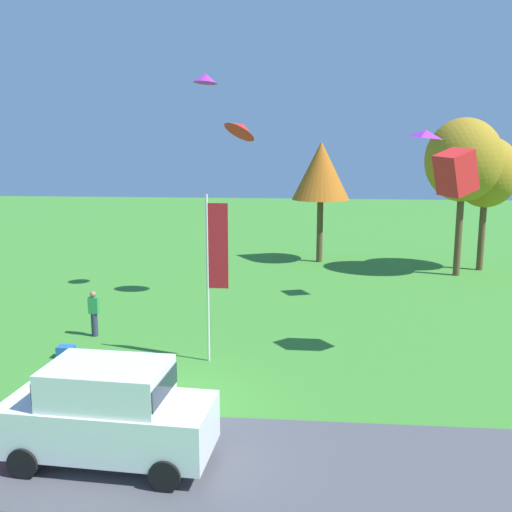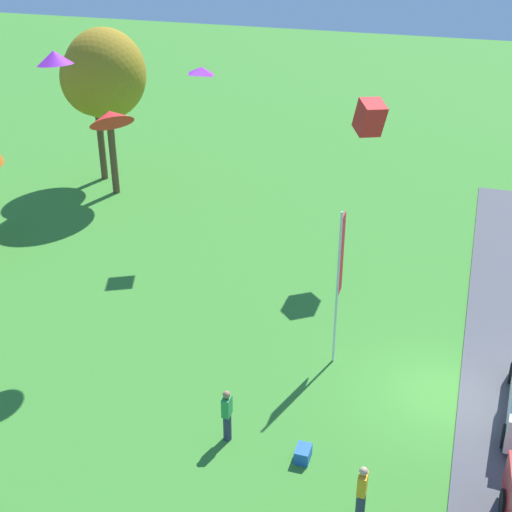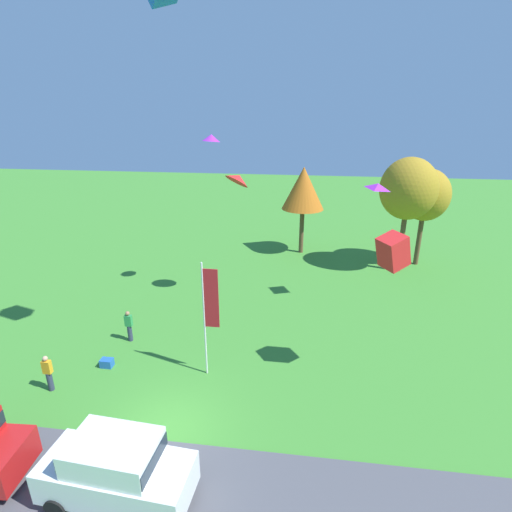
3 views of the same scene
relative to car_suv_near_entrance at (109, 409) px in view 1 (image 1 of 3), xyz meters
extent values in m
plane|color=#3D842D|center=(0.43, 2.97, -1.30)|extent=(120.00, 120.00, 0.00)
cube|color=#4C4C51|center=(0.43, 0.17, -1.27)|extent=(36.00, 4.40, 0.06)
cube|color=white|center=(0.00, 0.00, -0.35)|extent=(4.72, 2.20, 1.10)
cube|color=white|center=(0.00, 0.00, 0.62)|extent=(2.71, 1.93, 0.84)
cube|color=#19232D|center=(0.00, 0.00, 0.62)|extent=(2.76, 1.90, 0.46)
cylinder|color=black|center=(-1.62, -0.80, -0.90)|extent=(0.69, 0.28, 0.68)
cylinder|color=black|center=(-1.50, 1.00, -0.90)|extent=(0.69, 0.28, 0.68)
cylinder|color=black|center=(1.50, -1.00, -0.90)|extent=(0.69, 0.28, 0.68)
cylinder|color=black|center=(1.62, 0.80, -0.90)|extent=(0.69, 0.28, 0.68)
cylinder|color=#2D334C|center=(-3.53, 8.64, -0.86)|extent=(0.24, 0.24, 0.88)
cube|color=#2D8E47|center=(-3.53, 8.64, -0.12)|extent=(0.36, 0.22, 0.60)
sphere|color=#9E7051|center=(-3.53, 8.64, 0.30)|extent=(0.22, 0.22, 0.22)
cylinder|color=brown|center=(4.92, 23.36, 0.57)|extent=(0.36, 0.36, 3.73)
cone|color=#B25B19|center=(4.92, 23.36, 4.12)|extent=(3.36, 3.36, 3.36)
cylinder|color=brown|center=(12.22, 20.33, 0.89)|extent=(0.36, 0.36, 4.37)
ellipsoid|color=olive|center=(12.22, 20.33, 4.85)|extent=(3.94, 3.94, 4.33)
cylinder|color=brown|center=(13.85, 21.88, 0.64)|extent=(0.36, 0.36, 3.87)
ellipsoid|color=olive|center=(13.85, 21.88, 4.14)|extent=(3.48, 3.48, 3.83)
cylinder|color=silver|center=(1.11, 6.52, 1.45)|extent=(0.08, 0.08, 5.48)
cube|color=red|center=(1.46, 6.52, 2.54)|extent=(0.64, 0.04, 2.74)
cube|color=blue|center=(-3.69, 6.35, -1.10)|extent=(0.56, 0.40, 0.40)
pyramid|color=purple|center=(9.11, 14.10, 6.12)|extent=(1.39, 1.34, 0.44)
cone|color=purple|center=(-0.32, 14.85, 8.52)|extent=(1.50, 1.50, 0.51)
cone|color=red|center=(1.33, 14.15, 6.36)|extent=(2.03, 2.03, 1.13)
cube|color=red|center=(8.78, 7.00, 4.88)|extent=(1.51, 1.49, 1.53)
camera|label=1|loc=(4.38, -11.97, 5.84)|focal=42.00mm
camera|label=2|loc=(-18.35, 3.11, 12.95)|focal=50.00mm
camera|label=3|loc=(5.39, -8.34, 10.27)|focal=28.00mm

